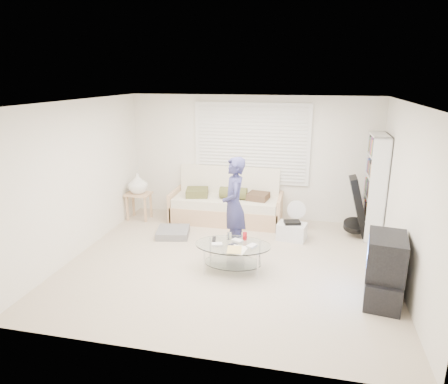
% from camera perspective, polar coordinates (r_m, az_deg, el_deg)
% --- Properties ---
extents(ground, '(5.00, 5.00, 0.00)m').
position_cam_1_polar(ground, '(6.44, 0.69, -10.06)').
color(ground, '#BEAD94').
rests_on(ground, ground).
extents(room_shell, '(5.02, 4.52, 2.51)m').
position_cam_1_polar(room_shell, '(6.36, 1.62, 5.13)').
color(room_shell, white).
rests_on(room_shell, ground).
extents(window_blinds, '(2.32, 0.08, 1.62)m').
position_cam_1_polar(window_blinds, '(8.05, 3.95, 6.88)').
color(window_blinds, silver).
rests_on(window_blinds, ground).
extents(futon_sofa, '(2.21, 0.89, 1.08)m').
position_cam_1_polar(futon_sofa, '(8.10, 0.40, -1.73)').
color(futon_sofa, tan).
rests_on(futon_sofa, ground).
extents(grey_floor_pillow, '(0.68, 0.68, 0.13)m').
position_cam_1_polar(grey_floor_pillow, '(7.50, -7.28, -5.73)').
color(grey_floor_pillow, '#5E5E62').
rests_on(grey_floor_pillow, ground).
extents(side_table, '(0.49, 0.39, 0.97)m').
position_cam_1_polar(side_table, '(8.28, -12.20, 0.92)').
color(side_table, tan).
rests_on(side_table, ground).
extents(bookshelf, '(0.30, 0.79, 1.89)m').
position_cam_1_polar(bookshelf, '(7.66, 20.67, 0.73)').
color(bookshelf, white).
rests_on(bookshelf, ground).
extents(guitar_case, '(0.45, 0.42, 1.11)m').
position_cam_1_polar(guitar_case, '(7.65, 18.59, -2.58)').
color(guitar_case, black).
rests_on(guitar_case, ground).
extents(floor_fan, '(0.35, 0.24, 0.59)m').
position_cam_1_polar(floor_fan, '(7.76, 10.30, -2.91)').
color(floor_fan, white).
rests_on(floor_fan, ground).
extents(storage_bin, '(0.55, 0.43, 0.35)m').
position_cam_1_polar(storage_bin, '(7.35, 9.65, -5.52)').
color(storage_bin, white).
rests_on(storage_bin, ground).
extents(tv_unit, '(0.56, 0.89, 0.90)m').
position_cam_1_polar(tv_unit, '(5.68, 21.94, -10.24)').
color(tv_unit, black).
rests_on(tv_unit, ground).
extents(coffee_table, '(1.18, 0.79, 0.55)m').
position_cam_1_polar(coffee_table, '(6.08, 1.32, -8.19)').
color(coffee_table, silver).
rests_on(coffee_table, ground).
extents(standing_person, '(0.52, 0.67, 1.62)m').
position_cam_1_polar(standing_person, '(6.55, 1.43, -1.97)').
color(standing_person, navy).
rests_on(standing_person, ground).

